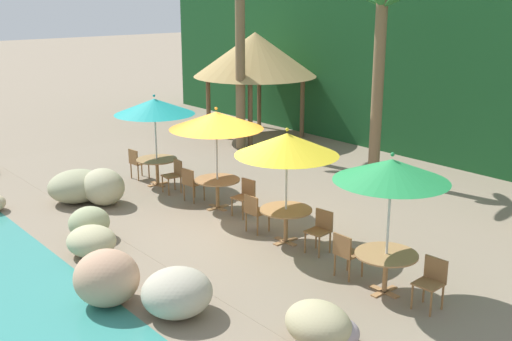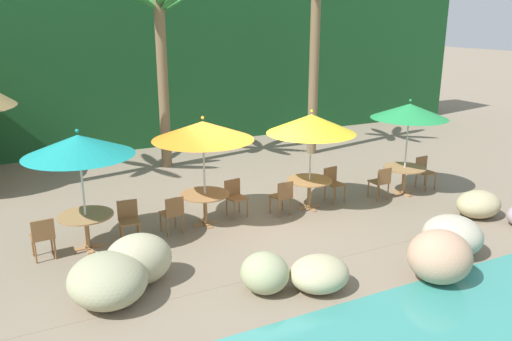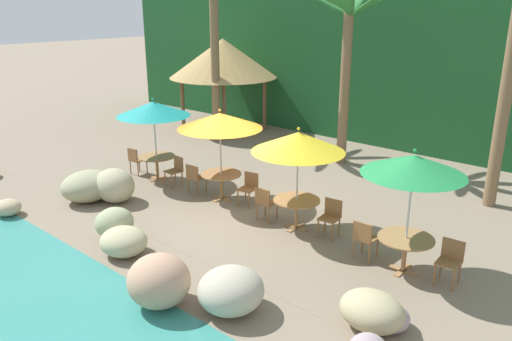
% 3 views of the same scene
% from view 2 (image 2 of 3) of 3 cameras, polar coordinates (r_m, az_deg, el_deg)
% --- Properties ---
extents(ground_plane, '(120.00, 120.00, 0.00)m').
position_cam_2_polar(ground_plane, '(12.08, -1.20, -5.53)').
color(ground_plane, gray).
extents(terrace_deck, '(18.00, 5.20, 0.01)m').
position_cam_2_polar(terrace_deck, '(12.08, -1.20, -5.51)').
color(terrace_deck, gray).
rests_on(terrace_deck, ground).
extents(foliage_backdrop, '(28.00, 2.40, 6.00)m').
position_cam_2_polar(foliage_backdrop, '(19.76, -12.86, 11.71)').
color(foliage_backdrop, '#194C23').
rests_on(foliage_backdrop, ground).
extents(rock_seawall, '(14.96, 3.39, 0.95)m').
position_cam_2_polar(rock_seawall, '(9.59, 6.83, -9.37)').
color(rock_seawall, '#B3A89A').
rests_on(rock_seawall, ground).
extents(umbrella_teal, '(2.15, 2.15, 2.50)m').
position_cam_2_polar(umbrella_teal, '(10.54, -19.04, 2.64)').
color(umbrella_teal, silver).
rests_on(umbrella_teal, ground).
extents(dining_table_teal, '(1.10, 1.10, 0.74)m').
position_cam_2_polar(dining_table_teal, '(11.00, -18.27, -5.27)').
color(dining_table_teal, '#A37547').
rests_on(dining_table_teal, ground).
extents(chair_teal_seaward, '(0.46, 0.47, 0.87)m').
position_cam_2_polar(chair_teal_seaward, '(11.18, -13.91, -5.10)').
color(chair_teal_seaward, olive).
rests_on(chair_teal_seaward, ground).
extents(chair_teal_inland, '(0.45, 0.46, 0.87)m').
position_cam_2_polar(chair_teal_inland, '(10.83, -22.50, -6.65)').
color(chair_teal_inland, olive).
rests_on(chair_teal_inland, ground).
extents(umbrella_orange, '(2.24, 2.24, 2.51)m').
position_cam_2_polar(umbrella_orange, '(11.27, -5.89, 4.41)').
color(umbrella_orange, silver).
rests_on(umbrella_orange, ground).
extents(dining_table_orange, '(1.10, 1.10, 0.74)m').
position_cam_2_polar(dining_table_orange, '(11.70, -5.66, -3.14)').
color(dining_table_orange, '#A37547').
rests_on(dining_table_orange, ground).
extents(chair_orange_seaward, '(0.47, 0.48, 0.87)m').
position_cam_2_polar(chair_orange_seaward, '(12.21, -2.36, -2.72)').
color(chair_orange_seaward, olive).
rests_on(chair_orange_seaward, ground).
extents(chair_orange_inland, '(0.48, 0.48, 0.87)m').
position_cam_2_polar(chair_orange_inland, '(11.30, -9.19, -4.56)').
color(chair_orange_inland, olive).
rests_on(chair_orange_inland, ground).
extents(umbrella_yellow, '(2.15, 2.15, 2.47)m').
position_cam_2_polar(umbrella_yellow, '(12.31, 6.14, 5.16)').
color(umbrella_yellow, silver).
rests_on(umbrella_yellow, ground).
extents(dining_table_yellow, '(1.10, 1.10, 0.74)m').
position_cam_2_polar(dining_table_yellow, '(12.70, 5.93, -1.55)').
color(dining_table_yellow, '#A37547').
rests_on(dining_table_yellow, ground).
extents(chair_yellow_seaward, '(0.47, 0.48, 0.87)m').
position_cam_2_polar(chair_yellow_seaward, '(13.33, 8.49, -1.22)').
color(chair_yellow_seaward, olive).
rests_on(chair_yellow_seaward, ground).
extents(chair_yellow_inland, '(0.45, 0.46, 0.87)m').
position_cam_2_polar(chair_yellow_inland, '(12.19, 2.97, -2.77)').
color(chair_yellow_inland, olive).
rests_on(chair_yellow_inland, ground).
extents(umbrella_green, '(1.97, 1.97, 2.55)m').
position_cam_2_polar(umbrella_green, '(13.85, 16.62, 6.31)').
color(umbrella_green, silver).
rests_on(umbrella_green, ground).
extents(dining_table_green, '(1.10, 1.10, 0.74)m').
position_cam_2_polar(dining_table_green, '(14.21, 16.08, -0.14)').
color(dining_table_green, '#A37547').
rests_on(dining_table_green, ground).
extents(chair_green_seaward, '(0.45, 0.45, 0.87)m').
position_cam_2_polar(chair_green_seaward, '(14.91, 18.07, 0.05)').
color(chair_green_seaward, olive).
rests_on(chair_green_seaward, ground).
extents(chair_green_inland, '(0.42, 0.43, 0.87)m').
position_cam_2_polar(chair_green_inland, '(13.63, 13.68, -1.12)').
color(chair_green_inland, olive).
rests_on(chair_green_inland, ground).
extents(palm_tree_second, '(2.83, 2.89, 5.52)m').
position_cam_2_polar(palm_tree_second, '(15.99, -10.44, 13.57)').
color(palm_tree_second, brown).
rests_on(palm_tree_second, ground).
extents(palm_tree_third, '(2.96, 3.00, 6.22)m').
position_cam_2_polar(palm_tree_third, '(17.51, 6.55, 15.49)').
color(palm_tree_third, brown).
rests_on(palm_tree_third, ground).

